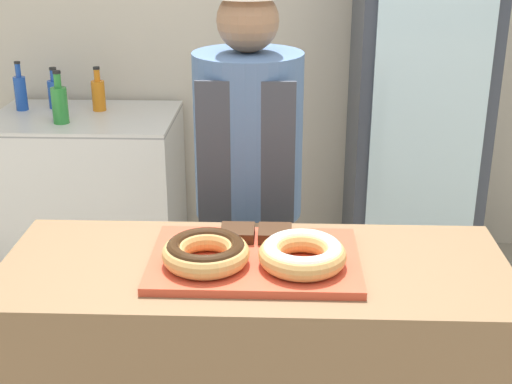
# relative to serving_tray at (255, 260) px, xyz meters

# --- Properties ---
(wall_back) EXTENTS (8.00, 0.06, 2.70)m
(wall_back) POSITION_rel_serving_tray_xyz_m (0.00, 2.13, 0.43)
(wall_back) COLOR beige
(wall_back) RESTS_ON ground_plane
(serving_tray) EXTENTS (0.59, 0.40, 0.02)m
(serving_tray) POSITION_rel_serving_tray_xyz_m (0.00, 0.00, 0.00)
(serving_tray) COLOR #D84C33
(serving_tray) RESTS_ON display_counter
(donut_chocolate_glaze) EXTENTS (0.24, 0.24, 0.07)m
(donut_chocolate_glaze) POSITION_rel_serving_tray_xyz_m (-0.13, -0.05, 0.05)
(donut_chocolate_glaze) COLOR tan
(donut_chocolate_glaze) RESTS_ON serving_tray
(donut_light_glaze) EXTENTS (0.24, 0.24, 0.07)m
(donut_light_glaze) POSITION_rel_serving_tray_xyz_m (0.13, -0.05, 0.05)
(donut_light_glaze) COLOR tan
(donut_light_glaze) RESTS_ON serving_tray
(brownie_back_left) EXTENTS (0.10, 0.10, 0.03)m
(brownie_back_left) POSITION_rel_serving_tray_xyz_m (-0.06, 0.12, 0.03)
(brownie_back_left) COLOR #382111
(brownie_back_left) RESTS_ON serving_tray
(brownie_back_right) EXTENTS (0.10, 0.10, 0.03)m
(brownie_back_right) POSITION_rel_serving_tray_xyz_m (0.06, 0.12, 0.03)
(brownie_back_right) COLOR #382111
(brownie_back_right) RESTS_ON serving_tray
(baker_person) EXTENTS (0.39, 0.39, 1.65)m
(baker_person) POSITION_rel_serving_tray_xyz_m (-0.05, 0.65, -0.06)
(baker_person) COLOR #4C4C51
(baker_person) RESTS_ON ground_plane
(beverage_fridge) EXTENTS (0.64, 0.60, 1.81)m
(beverage_fridge) POSITION_rel_serving_tray_xyz_m (0.76, 1.73, -0.02)
(beverage_fridge) COLOR #333842
(beverage_fridge) RESTS_ON ground_plane
(chest_freezer) EXTENTS (0.95, 0.66, 0.86)m
(chest_freezer) POSITION_rel_serving_tray_xyz_m (-0.96, 1.74, -0.49)
(chest_freezer) COLOR silver
(chest_freezer) RESTS_ON ground_plane
(bottle_green) EXTENTS (0.08, 0.08, 0.26)m
(bottle_green) POSITION_rel_serving_tray_xyz_m (-1.03, 1.59, 0.04)
(bottle_green) COLOR #2D8C38
(bottle_green) RESTS_ON chest_freezer
(bottle_orange) EXTENTS (0.07, 0.07, 0.23)m
(bottle_orange) POSITION_rel_serving_tray_xyz_m (-0.90, 1.84, 0.03)
(bottle_orange) COLOR orange
(bottle_orange) RESTS_ON chest_freezer
(bottle_blue) EXTENTS (0.06, 0.06, 0.26)m
(bottle_blue) POSITION_rel_serving_tray_xyz_m (-1.31, 1.84, 0.04)
(bottle_blue) COLOR #1E4CB2
(bottle_blue) RESTS_ON chest_freezer
(bottle_blue_b) EXTENTS (0.07, 0.07, 0.22)m
(bottle_blue_b) POSITION_rel_serving_tray_xyz_m (-1.14, 1.89, 0.02)
(bottle_blue_b) COLOR #1E4CB2
(bottle_blue_b) RESTS_ON chest_freezer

